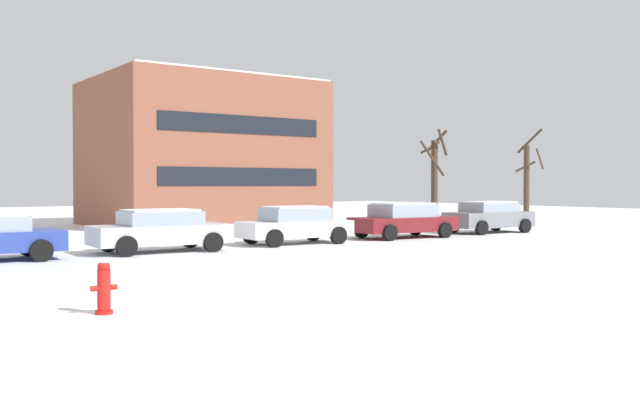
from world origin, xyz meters
TOP-DOWN VIEW (x-y plane):
  - fire_hydrant at (2.66, -1.77)m, footprint 0.44×0.30m
  - parked_car_silver at (7.81, 8.10)m, footprint 4.45×2.31m
  - parked_car_white at (13.07, 8.17)m, footprint 4.22×2.15m
  - parked_car_maroon at (18.34, 8.07)m, footprint 4.50×2.24m
  - parked_car_gray at (23.61, 8.12)m, footprint 4.29×2.15m
  - tree_far_right at (31.26, 12.03)m, footprint 1.43×1.97m
  - tree_far_mid at (24.65, 12.64)m, footprint 1.71×1.70m
  - building_far_right at (15.98, 21.89)m, footprint 11.18×9.27m

SIDE VIEW (x-z plane):
  - fire_hydrant at x=2.66m, z-range 0.00..0.93m
  - parked_car_white at x=13.07m, z-range 0.02..1.41m
  - parked_car_silver at x=7.81m, z-range 0.02..1.41m
  - parked_car_maroon at x=18.34m, z-range 0.01..1.46m
  - parked_car_gray at x=23.61m, z-range 0.02..1.45m
  - tree_far_right at x=31.26m, z-range -0.21..5.16m
  - tree_far_mid at x=24.65m, z-range 0.05..5.09m
  - building_far_right at x=15.98m, z-range 0.00..7.85m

